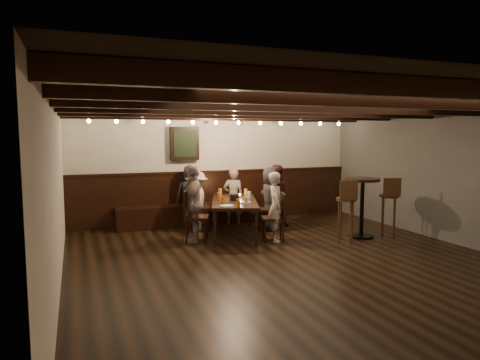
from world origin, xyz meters
name	(u,v)px	position (x,y,z in m)	size (l,w,h in m)	color
room	(225,179)	(-0.29, 2.21, 1.07)	(7.00, 7.00, 7.00)	black
dining_table	(234,203)	(-0.19, 1.96, 0.63)	(1.38, 2.00, 0.69)	black
chair_left_near	(198,216)	(-0.73, 2.62, 0.30)	(0.57, 0.57, 0.98)	black
chair_left_far	(195,226)	(-1.02, 1.77, 0.29)	(0.54, 0.54, 0.93)	black
chair_right_near	(269,217)	(0.63, 2.15, 0.27)	(0.52, 0.52, 0.89)	black
chair_right_far	(274,226)	(0.34, 1.30, 0.27)	(0.51, 0.51, 0.88)	black
person_bench_left	(191,195)	(-0.75, 3.10, 0.66)	(0.64, 0.42, 1.31)	#2A292C
person_bench_centre	(233,197)	(0.15, 2.95, 0.61)	(0.44, 0.29, 1.21)	gray
person_bench_right	(275,195)	(0.95, 2.51, 0.65)	(0.63, 0.49, 1.30)	#59231E
person_left_near	(197,201)	(-0.75, 2.63, 0.61)	(0.79, 0.45, 1.22)	#B6A39A
person_left_far	(193,204)	(-1.05, 1.78, 0.70)	(0.82, 0.34, 1.39)	gray
person_right_near	(271,199)	(0.66, 2.14, 0.64)	(0.63, 0.41, 1.29)	black
person_right_far	(276,207)	(0.37, 1.28, 0.63)	(0.46, 0.30, 1.27)	#BDACA0
pint_a	(220,192)	(-0.23, 2.71, 0.76)	(0.07, 0.07, 0.14)	#BF7219
pint_b	(246,192)	(0.26, 2.49, 0.76)	(0.07, 0.07, 0.14)	#BF7219
pint_c	(219,196)	(-0.44, 2.15, 0.76)	(0.07, 0.07, 0.14)	#BF7219
pint_d	(249,195)	(0.16, 2.05, 0.76)	(0.07, 0.07, 0.14)	silver
pint_e	(223,200)	(-0.55, 1.60, 0.76)	(0.07, 0.07, 0.14)	#BF7219
pint_f	(246,201)	(-0.18, 1.37, 0.76)	(0.07, 0.07, 0.14)	silver
pint_g	(238,203)	(-0.41, 1.18, 0.76)	(0.07, 0.07, 0.14)	#BF7219
plate_near	(227,206)	(-0.56, 1.34, 0.70)	(0.24, 0.24, 0.01)	white
plate_far	(244,202)	(-0.12, 1.61, 0.70)	(0.24, 0.24, 0.01)	white
condiment_caddy	(234,197)	(-0.21, 1.91, 0.75)	(0.15, 0.10, 0.12)	black
candle	(240,197)	(0.02, 2.20, 0.71)	(0.05, 0.05, 0.05)	beige
high_top_table	(362,199)	(2.00, 0.95, 0.74)	(0.63, 0.63, 1.13)	black
bar_stool_left	(346,219)	(1.50, 0.74, 0.42)	(0.40, 0.41, 1.14)	#3A2412
bar_stool_right	(389,215)	(2.50, 0.79, 0.42)	(0.40, 0.41, 1.14)	#3A2412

